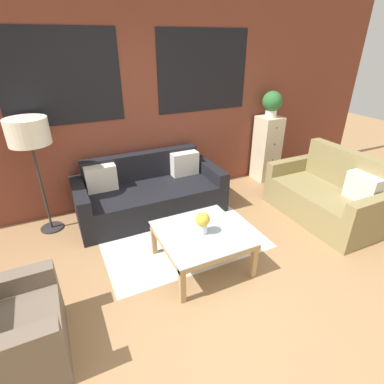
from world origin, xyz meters
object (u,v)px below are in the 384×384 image
object	(u,v)px
settee_vintage	(327,197)
coffee_table	(201,237)
couch_dark	(150,194)
potted_plant	(272,103)
floor_lamp	(29,135)
drawer_cabinet	(267,149)
flower_vase	(203,222)

from	to	relation	value
settee_vintage	coffee_table	xyz separation A→B (m)	(-1.98, -0.14, 0.04)
couch_dark	potted_plant	bearing A→B (deg)	5.99
coffee_table	floor_lamp	size ratio (longest dim) A/B	0.60
couch_dark	drawer_cabinet	world-z (taller)	drawer_cabinet
coffee_table	flower_vase	world-z (taller)	flower_vase
floor_lamp	flower_vase	xyz separation A→B (m)	(1.45, -1.48, -0.70)
drawer_cabinet	potted_plant	size ratio (longest dim) A/B	2.70
floor_lamp	potted_plant	world-z (taller)	potted_plant
couch_dark	floor_lamp	xyz separation A→B (m)	(-1.32, 0.13, 0.98)
potted_plant	couch_dark	bearing A→B (deg)	-174.01
coffee_table	flower_vase	xyz separation A→B (m)	(0.00, -0.02, 0.20)
drawer_cabinet	flower_vase	size ratio (longest dim) A/B	4.49
settee_vintage	coffee_table	size ratio (longest dim) A/B	1.71
flower_vase	potted_plant	bearing A→B (deg)	37.61
couch_dark	flower_vase	xyz separation A→B (m)	(0.13, -1.35, 0.28)
settee_vintage	drawer_cabinet	size ratio (longest dim) A/B	1.38
couch_dark	flower_vase	world-z (taller)	couch_dark
drawer_cabinet	settee_vintage	bearing A→B (deg)	-92.54
potted_plant	flower_vase	xyz separation A→B (m)	(-2.05, -1.58, -0.75)
flower_vase	settee_vintage	bearing A→B (deg)	4.66
coffee_table	potted_plant	distance (m)	2.74
couch_dark	settee_vintage	world-z (taller)	settee_vintage
coffee_table	potted_plant	bearing A→B (deg)	37.26
coffee_table	couch_dark	bearing A→B (deg)	95.48
coffee_table	drawer_cabinet	world-z (taller)	drawer_cabinet
settee_vintage	flower_vase	xyz separation A→B (m)	(-1.98, -0.16, 0.25)
settee_vintage	potted_plant	distance (m)	1.73
coffee_table	drawer_cabinet	distance (m)	2.58
floor_lamp	drawer_cabinet	size ratio (longest dim) A/B	1.33
couch_dark	coffee_table	size ratio (longest dim) A/B	2.28
floor_lamp	drawer_cabinet	bearing A→B (deg)	1.63
couch_dark	drawer_cabinet	xyz separation A→B (m)	(2.17, 0.23, 0.26)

